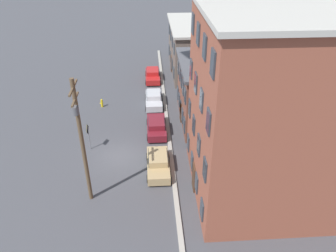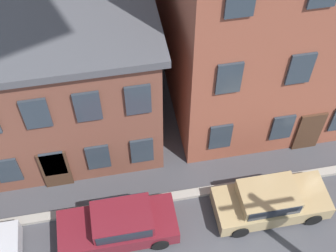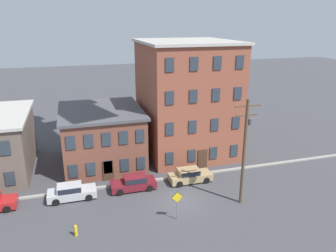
# 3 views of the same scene
# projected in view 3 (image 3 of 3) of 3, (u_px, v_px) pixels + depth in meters

# --- Properties ---
(ground_plane) EXTENTS (200.00, 200.00, 0.00)m
(ground_plane) POSITION_uv_depth(u_px,v_px,m) (181.00, 200.00, 30.30)
(ground_plane) COLOR #424247
(kerb_strip) EXTENTS (56.00, 0.36, 0.16)m
(kerb_strip) POSITION_uv_depth(u_px,v_px,m) (167.00, 178.00, 34.38)
(kerb_strip) COLOR #9E998E
(kerb_strip) RESTS_ON ground_plane
(apartment_midblock) EXTENTS (9.13, 10.53, 6.37)m
(apartment_midblock) POSITION_uv_depth(u_px,v_px,m) (102.00, 136.00, 37.75)
(apartment_midblock) COLOR brown
(apartment_midblock) RESTS_ON ground_plane
(apartment_far) EXTENTS (10.79, 11.95, 13.68)m
(apartment_far) POSITION_uv_depth(u_px,v_px,m) (186.00, 98.00, 40.11)
(apartment_far) COLOR brown
(apartment_far) RESTS_ON ground_plane
(car_silver) EXTENTS (4.40, 1.92, 1.43)m
(car_silver) POSITION_uv_depth(u_px,v_px,m) (71.00, 191.00, 30.41)
(car_silver) COLOR #B7B7BC
(car_silver) RESTS_ON ground_plane
(car_maroon) EXTENTS (4.40, 1.92, 1.43)m
(car_maroon) POSITION_uv_depth(u_px,v_px,m) (134.00, 182.00, 32.12)
(car_maroon) COLOR maroon
(car_maroon) RESTS_ON ground_plane
(car_tan) EXTENTS (4.40, 1.92, 1.43)m
(car_tan) POSITION_uv_depth(u_px,v_px,m) (190.00, 175.00, 33.64)
(car_tan) COLOR tan
(car_tan) RESTS_ON ground_plane
(caution_sign) EXTENTS (1.02, 0.08, 2.63)m
(caution_sign) POSITION_uv_depth(u_px,v_px,m) (177.00, 201.00, 26.87)
(caution_sign) COLOR slate
(caution_sign) RESTS_ON ground_plane
(utility_pole) EXTENTS (2.40, 0.44, 9.72)m
(utility_pole) POSITION_uv_depth(u_px,v_px,m) (245.00, 147.00, 28.34)
(utility_pole) COLOR brown
(utility_pole) RESTS_ON ground_plane
(fire_hydrant) EXTENTS (0.24, 0.34, 0.96)m
(fire_hydrant) POSITION_uv_depth(u_px,v_px,m) (76.00, 230.00, 25.22)
(fire_hydrant) COLOR yellow
(fire_hydrant) RESTS_ON ground_plane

